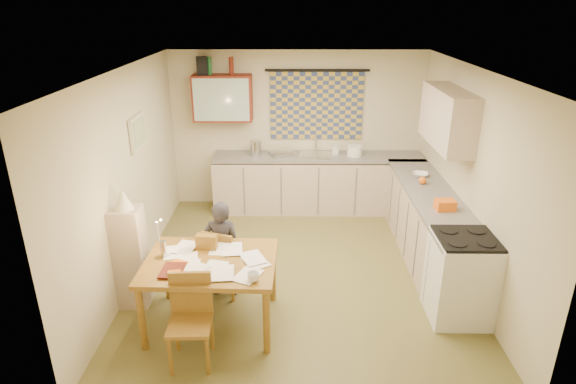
{
  "coord_description": "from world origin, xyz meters",
  "views": [
    {
      "loc": [
        -0.09,
        -5.29,
        3.19
      ],
      "look_at": [
        -0.13,
        0.2,
        1.0
      ],
      "focal_mm": 30.0,
      "sensor_mm": 36.0,
      "label": 1
    }
  ],
  "objects_px": {
    "counter_back": "(317,183)",
    "dining_table": "(212,292)",
    "person": "(222,249)",
    "stove": "(461,278)",
    "shelf_stand": "(131,258)",
    "counter_right": "(430,229)",
    "chair_far": "(225,273)"
  },
  "relations": [
    {
      "from": "shelf_stand",
      "to": "counter_back",
      "type": "bearing_deg",
      "value": 50.74
    },
    {
      "from": "stove",
      "to": "dining_table",
      "type": "xyz_separation_m",
      "value": [
        -2.61,
        -0.14,
        -0.1
      ]
    },
    {
      "from": "counter_back",
      "to": "dining_table",
      "type": "bearing_deg",
      "value": -112.4
    },
    {
      "from": "stove",
      "to": "chair_far",
      "type": "xyz_separation_m",
      "value": [
        -2.55,
        0.44,
        -0.22
      ]
    },
    {
      "from": "counter_right",
      "to": "dining_table",
      "type": "bearing_deg",
      "value": -152.46
    },
    {
      "from": "dining_table",
      "to": "shelf_stand",
      "type": "relative_size",
      "value": 1.16
    },
    {
      "from": "counter_back",
      "to": "shelf_stand",
      "type": "distance_m",
      "value": 3.43
    },
    {
      "from": "counter_right",
      "to": "dining_table",
      "type": "relative_size",
      "value": 2.19
    },
    {
      "from": "stove",
      "to": "dining_table",
      "type": "height_order",
      "value": "stove"
    },
    {
      "from": "counter_back",
      "to": "dining_table",
      "type": "xyz_separation_m",
      "value": [
        -1.24,
        -3.0,
        -0.07
      ]
    },
    {
      "from": "chair_far",
      "to": "counter_right",
      "type": "bearing_deg",
      "value": -142.76
    },
    {
      "from": "stove",
      "to": "dining_table",
      "type": "distance_m",
      "value": 2.61
    },
    {
      "from": "stove",
      "to": "shelf_stand",
      "type": "relative_size",
      "value": 0.82
    },
    {
      "from": "counter_back",
      "to": "person",
      "type": "distance_m",
      "value": 2.73
    },
    {
      "from": "counter_right",
      "to": "person",
      "type": "distance_m",
      "value": 2.7
    },
    {
      "from": "counter_back",
      "to": "chair_far",
      "type": "xyz_separation_m",
      "value": [
        -1.18,
        -2.42,
        -0.19
      ]
    },
    {
      "from": "counter_right",
      "to": "dining_table",
      "type": "xyz_separation_m",
      "value": [
        -2.61,
        -1.36,
        -0.07
      ]
    },
    {
      "from": "shelf_stand",
      "to": "stove",
      "type": "bearing_deg",
      "value": -3.41
    },
    {
      "from": "stove",
      "to": "person",
      "type": "bearing_deg",
      "value": 170.73
    },
    {
      "from": "chair_far",
      "to": "shelf_stand",
      "type": "distance_m",
      "value": 1.06
    },
    {
      "from": "counter_back",
      "to": "counter_right",
      "type": "distance_m",
      "value": 2.14
    },
    {
      "from": "counter_back",
      "to": "person",
      "type": "xyz_separation_m",
      "value": [
        -1.2,
        -2.44,
        0.13
      ]
    },
    {
      "from": "counter_back",
      "to": "dining_table",
      "type": "relative_size",
      "value": 2.45
    },
    {
      "from": "counter_right",
      "to": "shelf_stand",
      "type": "relative_size",
      "value": 2.54
    },
    {
      "from": "counter_right",
      "to": "dining_table",
      "type": "height_order",
      "value": "counter_right"
    },
    {
      "from": "counter_right",
      "to": "person",
      "type": "relative_size",
      "value": 2.55
    },
    {
      "from": "counter_back",
      "to": "stove",
      "type": "xyz_separation_m",
      "value": [
        1.37,
        -2.86,
        0.02
      ]
    },
    {
      "from": "person",
      "to": "shelf_stand",
      "type": "xyz_separation_m",
      "value": [
        -0.97,
        -0.21,
        0.0
      ]
    },
    {
      "from": "dining_table",
      "to": "person",
      "type": "relative_size",
      "value": 1.16
    },
    {
      "from": "counter_right",
      "to": "chair_far",
      "type": "relative_size",
      "value": 3.54
    },
    {
      "from": "stove",
      "to": "chair_far",
      "type": "height_order",
      "value": "stove"
    },
    {
      "from": "dining_table",
      "to": "person",
      "type": "height_order",
      "value": "person"
    }
  ]
}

